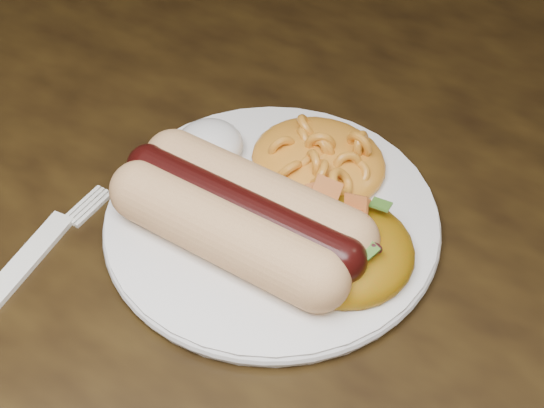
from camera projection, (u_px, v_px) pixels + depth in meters
The scene contains 7 objects.
table at pixel (407, 320), 0.60m from camera, with size 1.60×0.90×0.75m.
plate at pixel (272, 221), 0.53m from camera, with size 0.21×0.21×0.01m, color white.
hotdog at pixel (241, 214), 0.50m from camera, with size 0.14×0.07×0.04m.
mac_and_cheese at pixel (319, 146), 0.55m from camera, with size 0.09×0.08×0.04m, color #E18541.
sour_cream at pixel (209, 138), 0.56m from camera, with size 0.05×0.05×0.03m, color white.
taco_salad at pixel (342, 239), 0.49m from camera, with size 0.09×0.09×0.04m.
fork at pixel (17, 271), 0.51m from camera, with size 0.02×0.12×0.00m, color white.
Camera 1 is at (0.11, -0.35, 1.15)m, focal length 55.00 mm.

